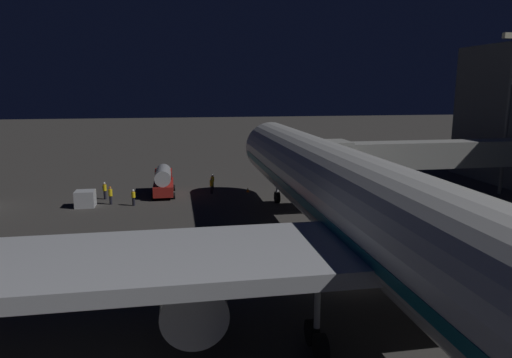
{
  "coord_description": "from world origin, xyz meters",
  "views": [
    {
      "loc": [
        10.12,
        27.03,
        11.71
      ],
      "look_at": [
        3.0,
        -13.75,
        3.5
      ],
      "focal_mm": 32.44,
      "sensor_mm": 36.0,
      "label": 1
    }
  ],
  "objects_px": {
    "airliner_at_gate": "(415,240)",
    "jet_bridge": "(415,155)",
    "ground_crew_by_tug": "(213,181)",
    "traffic_cone_nose_port": "(285,188)",
    "ground_crew_marshaller_fwd": "(105,190)",
    "fuel_tanker": "(163,180)",
    "baggage_container_near_belt": "(85,199)",
    "traffic_cone_nose_starboard": "(248,190)",
    "apron_floodlight_mast": "(509,103)",
    "ground_crew_under_port_wing": "(133,197)",
    "ground_crew_by_belt_loader": "(211,185)",
    "ground_crew_near_nose_gear": "(110,195)"
  },
  "relations": [
    {
      "from": "apron_floodlight_mast",
      "to": "jet_bridge",
      "type": "bearing_deg",
      "value": 18.51
    },
    {
      "from": "jet_bridge",
      "to": "ground_crew_marshaller_fwd",
      "type": "height_order",
      "value": "jet_bridge"
    },
    {
      "from": "airliner_at_gate",
      "to": "fuel_tanker",
      "type": "relative_size",
      "value": 11.67
    },
    {
      "from": "apron_floodlight_mast",
      "to": "ground_crew_under_port_wing",
      "type": "bearing_deg",
      "value": -2.24
    },
    {
      "from": "ground_crew_by_tug",
      "to": "traffic_cone_nose_starboard",
      "type": "height_order",
      "value": "ground_crew_by_tug"
    },
    {
      "from": "ground_crew_near_nose_gear",
      "to": "ground_crew_by_tug",
      "type": "height_order",
      "value": "ground_crew_near_nose_gear"
    },
    {
      "from": "apron_floodlight_mast",
      "to": "ground_crew_by_belt_loader",
      "type": "relative_size",
      "value": 9.48
    },
    {
      "from": "baggage_container_near_belt",
      "to": "ground_crew_near_nose_gear",
      "type": "bearing_deg",
      "value": -166.53
    },
    {
      "from": "baggage_container_near_belt",
      "to": "traffic_cone_nose_starboard",
      "type": "distance_m",
      "value": 17.42
    },
    {
      "from": "airliner_at_gate",
      "to": "traffic_cone_nose_port",
      "type": "height_order",
      "value": "airliner_at_gate"
    },
    {
      "from": "ground_crew_by_tug",
      "to": "ground_crew_under_port_wing",
      "type": "bearing_deg",
      "value": 36.83
    },
    {
      "from": "baggage_container_near_belt",
      "to": "ground_crew_marshaller_fwd",
      "type": "relative_size",
      "value": 1.01
    },
    {
      "from": "airliner_at_gate",
      "to": "ground_crew_marshaller_fwd",
      "type": "height_order",
      "value": "airliner_at_gate"
    },
    {
      "from": "fuel_tanker",
      "to": "baggage_container_near_belt",
      "type": "xyz_separation_m",
      "value": [
        7.6,
        4.02,
        -0.83
      ]
    },
    {
      "from": "baggage_container_near_belt",
      "to": "ground_crew_under_port_wing",
      "type": "relative_size",
      "value": 1.11
    },
    {
      "from": "ground_crew_near_nose_gear",
      "to": "ground_crew_by_belt_loader",
      "type": "xyz_separation_m",
      "value": [
        -10.52,
        -3.12,
        -0.02
      ]
    },
    {
      "from": "ground_crew_near_nose_gear",
      "to": "traffic_cone_nose_starboard",
      "type": "bearing_deg",
      "value": -167.76
    },
    {
      "from": "ground_crew_near_nose_gear",
      "to": "traffic_cone_nose_starboard",
      "type": "relative_size",
      "value": 3.39
    },
    {
      "from": "baggage_container_near_belt",
      "to": "traffic_cone_nose_starboard",
      "type": "bearing_deg",
      "value": -167.59
    },
    {
      "from": "apron_floodlight_mast",
      "to": "traffic_cone_nose_port",
      "type": "distance_m",
      "value": 25.92
    },
    {
      "from": "airliner_at_gate",
      "to": "traffic_cone_nose_starboard",
      "type": "distance_m",
      "value": 33.5
    },
    {
      "from": "airliner_at_gate",
      "to": "ground_crew_by_belt_loader",
      "type": "relative_size",
      "value": 37.42
    },
    {
      "from": "airliner_at_gate",
      "to": "traffic_cone_nose_starboard",
      "type": "xyz_separation_m",
      "value": [
        2.2,
        -33.06,
        -4.93
      ]
    },
    {
      "from": "ground_crew_under_port_wing",
      "to": "airliner_at_gate",
      "type": "bearing_deg",
      "value": 116.64
    },
    {
      "from": "airliner_at_gate",
      "to": "jet_bridge",
      "type": "xyz_separation_m",
      "value": [
        -12.59,
        -23.04,
        0.12
      ]
    },
    {
      "from": "fuel_tanker",
      "to": "baggage_container_near_belt",
      "type": "distance_m",
      "value": 8.63
    },
    {
      "from": "ground_crew_near_nose_gear",
      "to": "ground_crew_marshaller_fwd",
      "type": "height_order",
      "value": "ground_crew_near_nose_gear"
    },
    {
      "from": "traffic_cone_nose_starboard",
      "to": "jet_bridge",
      "type": "bearing_deg",
      "value": 145.87
    },
    {
      "from": "ground_crew_near_nose_gear",
      "to": "traffic_cone_nose_port",
      "type": "height_order",
      "value": "ground_crew_near_nose_gear"
    },
    {
      "from": "jet_bridge",
      "to": "ground_crew_by_tug",
      "type": "relative_size",
      "value": 13.3
    },
    {
      "from": "airliner_at_gate",
      "to": "fuel_tanker",
      "type": "distance_m",
      "value": 35.47
    },
    {
      "from": "baggage_container_near_belt",
      "to": "ground_crew_under_port_wing",
      "type": "bearing_deg",
      "value": 175.19
    },
    {
      "from": "jet_bridge",
      "to": "apron_floodlight_mast",
      "type": "bearing_deg",
      "value": -161.49
    },
    {
      "from": "apron_floodlight_mast",
      "to": "ground_crew_by_belt_loader",
      "type": "xyz_separation_m",
      "value": [
        31.83,
        -5.64,
        -9.1
      ]
    },
    {
      "from": "fuel_tanker",
      "to": "traffic_cone_nose_starboard",
      "type": "height_order",
      "value": "fuel_tanker"
    },
    {
      "from": "airliner_at_gate",
      "to": "ground_crew_by_belt_loader",
      "type": "bearing_deg",
      "value": -79.14
    },
    {
      "from": "jet_bridge",
      "to": "traffic_cone_nose_starboard",
      "type": "height_order",
      "value": "jet_bridge"
    },
    {
      "from": "ground_crew_by_belt_loader",
      "to": "traffic_cone_nose_port",
      "type": "height_order",
      "value": "ground_crew_by_belt_loader"
    },
    {
      "from": "airliner_at_gate",
      "to": "ground_crew_marshaller_fwd",
      "type": "xyz_separation_m",
      "value": [
        17.75,
        -32.32,
        -4.18
      ]
    },
    {
      "from": "baggage_container_near_belt",
      "to": "ground_crew_under_port_wing",
      "type": "xyz_separation_m",
      "value": [
        -4.7,
        0.39,
        0.11
      ]
    },
    {
      "from": "fuel_tanker",
      "to": "ground_crew_under_port_wing",
      "type": "distance_m",
      "value": 5.33
    },
    {
      "from": "baggage_container_near_belt",
      "to": "ground_crew_under_port_wing",
      "type": "distance_m",
      "value": 4.72
    },
    {
      "from": "airliner_at_gate",
      "to": "apron_floodlight_mast",
      "type": "relative_size",
      "value": 3.95
    },
    {
      "from": "ground_crew_by_tug",
      "to": "ground_crew_near_nose_gear",
      "type": "bearing_deg",
      "value": 26.48
    },
    {
      "from": "fuel_tanker",
      "to": "traffic_cone_nose_starboard",
      "type": "xyz_separation_m",
      "value": [
        -9.41,
        0.27,
        -1.37
      ]
    },
    {
      "from": "jet_bridge",
      "to": "ground_crew_by_belt_loader",
      "type": "height_order",
      "value": "jet_bridge"
    },
    {
      "from": "jet_bridge",
      "to": "baggage_container_near_belt",
      "type": "height_order",
      "value": "jet_bridge"
    },
    {
      "from": "airliner_at_gate",
      "to": "traffic_cone_nose_port",
      "type": "xyz_separation_m",
      "value": [
        -2.2,
        -33.06,
        -4.93
      ]
    },
    {
      "from": "airliner_at_gate",
      "to": "traffic_cone_nose_starboard",
      "type": "bearing_deg",
      "value": -86.19
    },
    {
      "from": "apron_floodlight_mast",
      "to": "ground_crew_near_nose_gear",
      "type": "relative_size",
      "value": 9.3
    }
  ]
}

